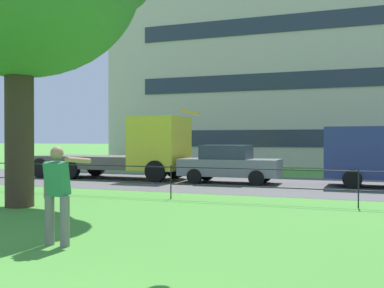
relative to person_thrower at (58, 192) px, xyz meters
name	(u,v)px	position (x,y,z in m)	size (l,w,h in m)	color
street_strip	(289,185)	(1.97, 11.69, -0.89)	(80.00, 7.68, 0.01)	#565454
park_fence	(258,179)	(1.97, 6.32, -0.22)	(36.94, 0.04, 1.00)	black
person_thrower	(58,192)	(0.00, 0.00, 0.00)	(0.55, 0.77, 1.66)	slate
frisbee	(190,112)	(2.45, -0.17, 1.28)	(0.32, 0.32, 0.08)	orange
flatbed_truck_left	(130,152)	(-5.18, 12.14, 0.32)	(7.31, 2.44, 2.75)	yellow
car_grey_far_left	(229,164)	(-0.46, 11.77, -0.12)	(4.05, 1.90, 1.54)	slate
apartment_building_background	(383,58)	(5.68, 29.50, 6.62)	(37.83, 12.08, 15.02)	beige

